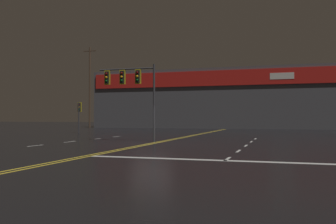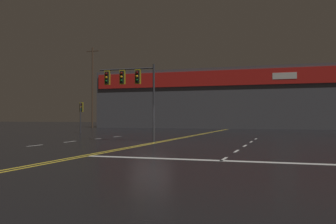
{
  "view_description": "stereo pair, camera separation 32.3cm",
  "coord_description": "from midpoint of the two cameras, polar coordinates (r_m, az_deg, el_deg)",
  "views": [
    {
      "loc": [
        7.86,
        -21.71,
        1.6
      ],
      "look_at": [
        0.0,
        3.44,
        2.0
      ],
      "focal_mm": 40.0,
      "sensor_mm": 36.0,
      "label": 1
    },
    {
      "loc": [
        8.17,
        -21.61,
        1.6
      ],
      "look_at": [
        0.0,
        3.44,
        2.0
      ],
      "focal_mm": 40.0,
      "sensor_mm": 36.0,
      "label": 2
    }
  ],
  "objects": [
    {
      "name": "building_backdrop",
      "position": [
        59.41,
        9.59,
        1.91
      ],
      "size": [
        42.99,
        10.23,
        8.9
      ],
      "color": "#4C4C51",
      "rests_on": "ground"
    },
    {
      "name": "road_markings",
      "position": [
        21.17,
        -1.38,
        -5.19
      ],
      "size": [
        17.05,
        60.0,
        0.01
      ],
      "color": "gold",
      "rests_on": "ground"
    },
    {
      "name": "traffic_signal_median",
      "position": [
        25.66,
        -6.24,
        4.58
      ],
      "size": [
        4.09,
        0.36,
        5.17
      ],
      "color": "#38383D",
      "rests_on": "ground"
    },
    {
      "name": "utility_pole_row",
      "position": [
        54.37,
        8.28,
        4.24
      ],
      "size": [
        46.96,
        0.26,
        12.93
      ],
      "color": "#4C3828",
      "rests_on": "ground"
    },
    {
      "name": "traffic_signal_corner_northwest",
      "position": [
        39.95,
        -13.59,
        0.23
      ],
      "size": [
        0.42,
        0.36,
        3.2
      ],
      "color": "#38383D",
      "rests_on": "ground"
    },
    {
      "name": "ground_plane",
      "position": [
        23.15,
        -2.95,
        -4.83
      ],
      "size": [
        200.0,
        200.0,
        0.0
      ],
      "primitive_type": "plane",
      "color": "black"
    }
  ]
}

